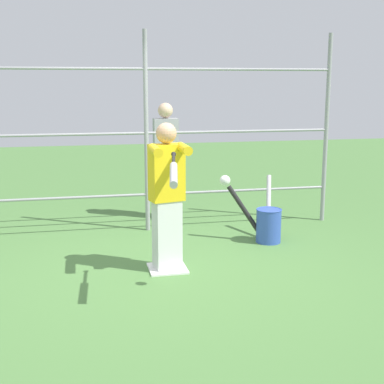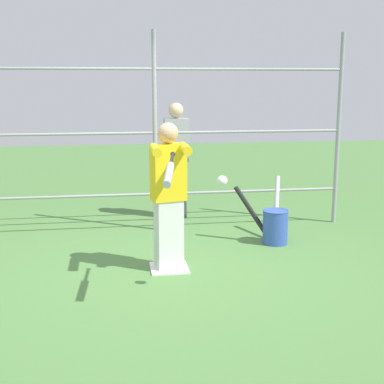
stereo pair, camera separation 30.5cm
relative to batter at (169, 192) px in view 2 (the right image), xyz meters
name	(u,v)px [view 2 (the right image)]	position (x,y,z in m)	size (l,w,h in m)	color
ground_plane	(169,269)	(0.00, -0.02, -0.84)	(24.00, 24.00, 0.00)	#4C7A3D
home_plate	(169,268)	(0.00, -0.02, -0.83)	(0.40, 0.40, 0.02)	white
fence_backstop	(155,133)	(0.00, -1.62, 0.47)	(5.14, 0.06, 2.62)	#939399
batter	(169,192)	(0.00, 0.00, 0.00)	(0.39, 0.59, 1.56)	silver
baseball_bat_swinging	(169,172)	(0.09, 0.89, 0.36)	(0.20, 0.84, 0.20)	black
softball_in_flight	(222,181)	(-0.40, 0.80, 0.25)	(0.10, 0.10, 0.10)	white
bat_bucket	(274,224)	(-1.39, -0.77, -0.61)	(0.72, 0.75, 0.76)	#3351B2
bystander_behind_fence	(176,159)	(-0.36, -2.25, 0.03)	(0.35, 0.22, 1.68)	#3F3F47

